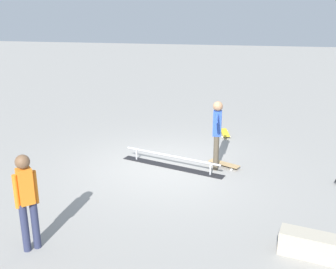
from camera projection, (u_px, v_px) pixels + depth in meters
The scene contains 6 objects.
ground_plane at pixel (167, 168), 9.87m from camera, with size 60.00×60.00×0.00m, color gray.
grind_rail at pixel (172, 162), 9.87m from camera, with size 2.65×1.06×0.31m.
skater_main at pixel (217, 130), 9.54m from camera, with size 0.23×1.34×1.67m.
skateboard_main at pixel (224, 164), 9.92m from camera, with size 0.80×0.54×0.09m.
bystander_orange_shirt at pixel (27, 198), 6.34m from camera, with size 0.32×0.31×1.65m.
loose_skateboard_yellow at pixel (225, 133), 12.29m from camera, with size 0.37×0.82×0.09m.
Camera 1 is at (-1.68, 8.97, 3.85)m, focal length 43.28 mm.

